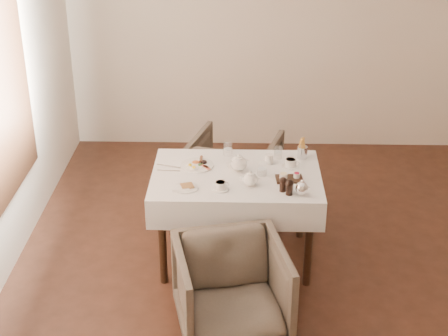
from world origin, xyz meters
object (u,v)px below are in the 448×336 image
object	(u,v)px
table	(236,188)
armchair_near	(232,291)
armchair_far	(234,173)
teapot_centre	(239,162)
breakfast_plate	(197,165)

from	to	relation	value
table	armchair_near	size ratio (longest dim) A/B	1.75
armchair_far	teapot_centre	distance (m)	0.91
armchair_far	breakfast_plate	distance (m)	0.86
table	armchair_near	distance (m)	0.94
teapot_centre	armchair_near	bearing A→B (deg)	-116.73
armchair_far	teapot_centre	xyz separation A→B (m)	(0.04, -0.77, 0.48)
armchair_far	table	bearing A→B (deg)	108.02
armchair_near	armchair_far	xyz separation A→B (m)	(-0.01, 1.72, 0.01)
armchair_near	armchair_far	bearing A→B (deg)	77.42
teapot_centre	breakfast_plate	bearing A→B (deg)	141.45
armchair_far	breakfast_plate	world-z (taller)	breakfast_plate
table	teapot_centre	world-z (taller)	teapot_centre
table	breakfast_plate	bearing A→B (deg)	156.08
armchair_far	breakfast_plate	size ratio (longest dim) A/B	2.91
table	breakfast_plate	distance (m)	0.35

